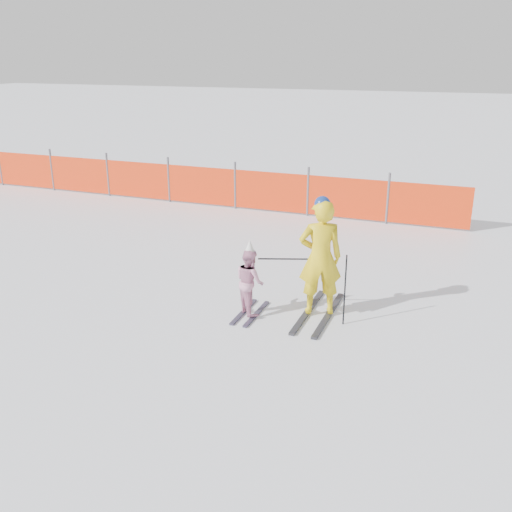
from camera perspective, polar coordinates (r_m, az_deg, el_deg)
The scene contains 5 objects.
ground at distance 8.65m, azimuth -1.21°, elevation -7.30°, with size 120.00×120.00×0.00m, color white.
adult at distance 8.80m, azimuth 6.45°, elevation -0.15°, with size 0.79×1.72×1.92m.
child at distance 8.90m, azimuth -0.62°, elevation -2.49°, with size 0.65×0.99×1.24m.
ski_poles at distance 8.69m, azimuth 6.32°, elevation -2.07°, with size 1.37×0.31×1.12m.
safety_fence at distance 16.15m, azimuth -9.06°, elevation 7.33°, with size 15.96×0.06×1.25m.
Camera 1 is at (2.96, -7.12, 3.90)m, focal length 40.00 mm.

